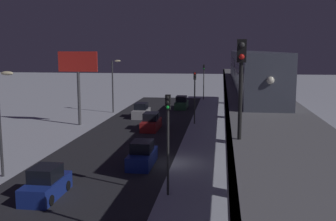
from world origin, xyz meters
name	(u,v)px	position (x,y,z in m)	size (l,w,h in m)	color
ground_plane	(167,163)	(0.00, 0.00, 0.00)	(240.00, 240.00, 0.00)	silver
avenue_asphalt	(106,161)	(5.11, 0.00, 0.00)	(11.00, 87.97, 0.01)	#28282D
elevated_railway	(256,107)	(-6.88, 0.00, 4.78)	(5.00, 87.97, 5.55)	slate
subway_train	(249,67)	(-6.97, -10.33, 7.32)	(2.94, 36.87, 3.40)	#4C5160
rail_signal	(241,72)	(-4.99, 15.11, 8.27)	(0.36, 0.41, 4.00)	black
sedan_blue	(46,185)	(6.51, 8.46, 0.78)	(1.91, 4.21, 1.97)	navy
sedan_silver	(141,111)	(6.51, -21.46, 0.80)	(1.80, 4.37, 1.97)	#B2B2B7
sedan_red	(151,123)	(3.71, -13.37, 0.80)	(1.80, 4.64, 1.97)	#A51E1E
sedan_blue_2	(142,156)	(1.91, 0.87, 0.80)	(1.80, 4.41, 1.97)	navy
sedan_green	(181,103)	(1.91, -30.30, 0.80)	(1.80, 4.48, 1.97)	#2D6038
traffic_light_near	(168,130)	(-0.99, 7.08, 4.20)	(0.32, 0.44, 6.40)	#2D2D2D
traffic_light_mid	(195,90)	(-0.99, -17.54, 4.20)	(0.32, 0.44, 6.40)	#2D2D2D
traffic_light_far	(204,77)	(-0.99, -42.17, 4.20)	(0.32, 0.44, 6.40)	#2D2D2D
commercial_billboard	(78,69)	(12.86, -15.03, 6.83)	(4.80, 0.36, 8.90)	#4C4C51
street_lamp_near	(2,111)	(11.18, 5.00, 4.81)	(1.35, 0.44, 7.65)	#38383D
street_lamp_far	(114,80)	(11.18, -25.00, 4.81)	(1.35, 0.44, 7.65)	#38383D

